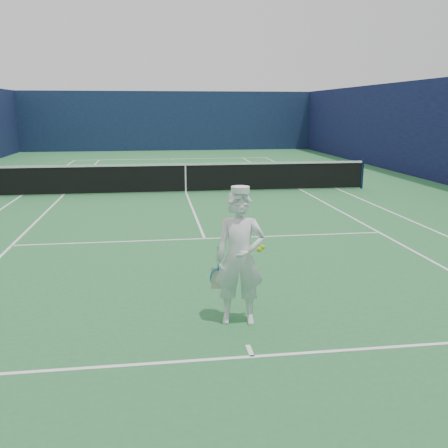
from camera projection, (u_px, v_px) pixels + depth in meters
name	position (u px, v px, depth m)	size (l,w,h in m)	color
ground	(186.00, 192.00, 17.29)	(80.00, 80.00, 0.00)	#286A37
court_markings	(186.00, 192.00, 17.29)	(11.03, 23.83, 0.01)	white
windscreen_fence	(185.00, 134.00, 16.84)	(20.12, 36.12, 4.00)	#101D3C
tennis_net	(186.00, 176.00, 17.17)	(12.88, 0.09, 1.07)	#141E4C
tennis_player	(240.00, 258.00, 6.60)	(0.76, 0.58, 1.86)	white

